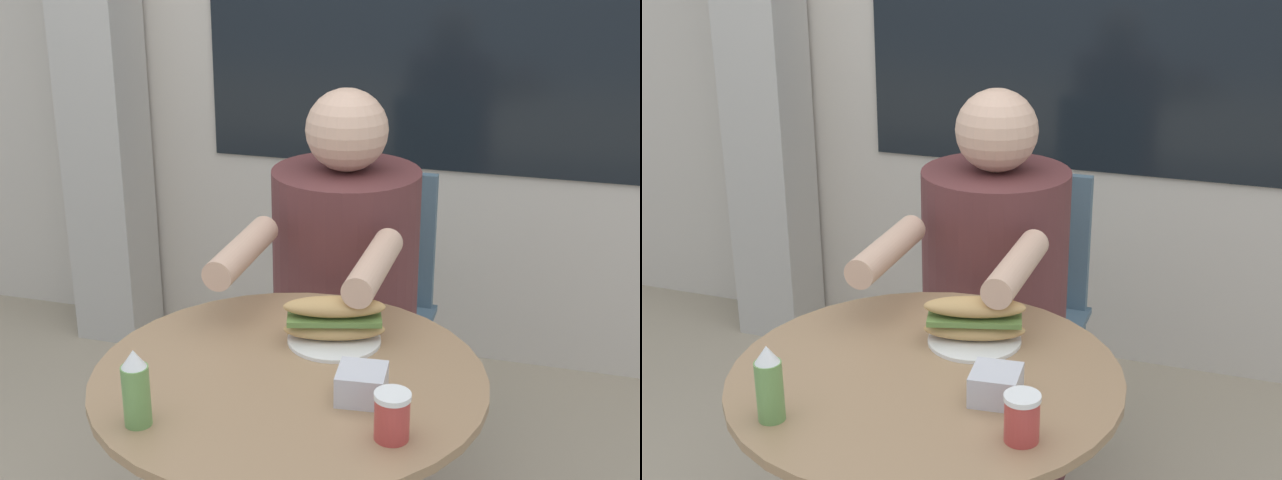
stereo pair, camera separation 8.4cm
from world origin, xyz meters
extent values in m
cube|color=#B2ADA3|center=(-1.18, 1.44, 1.20)|extent=(0.25, 0.25, 2.40)
cylinder|color=#997551|center=(0.00, 0.00, 0.74)|extent=(0.78, 0.78, 0.02)
cube|color=slate|center=(-0.05, 0.85, 0.44)|extent=(0.38, 0.38, 0.02)
cube|color=slate|center=(-0.05, 1.02, 0.66)|extent=(0.35, 0.03, 0.42)
cylinder|color=slate|center=(0.12, 0.68, 0.21)|extent=(0.03, 0.03, 0.43)
cylinder|color=slate|center=(-0.21, 0.68, 0.21)|extent=(0.03, 0.03, 0.43)
cylinder|color=slate|center=(0.12, 1.01, 0.21)|extent=(0.03, 0.03, 0.43)
cylinder|color=slate|center=(-0.21, 1.01, 0.21)|extent=(0.03, 0.03, 0.43)
cube|color=brown|center=(-0.05, 0.56, 0.23)|extent=(0.36, 0.48, 0.45)
cylinder|color=brown|center=(-0.05, 0.63, 0.72)|extent=(0.38, 0.38, 0.53)
sphere|color=#D6A889|center=(-0.05, 0.63, 1.09)|extent=(0.21, 0.21, 0.21)
cylinder|color=#D6A889|center=(0.10, 0.29, 0.88)|extent=(0.07, 0.30, 0.07)
cylinder|color=#D6A889|center=(-0.20, 0.29, 0.88)|extent=(0.07, 0.30, 0.07)
cylinder|color=white|center=(0.05, 0.16, 0.75)|extent=(0.20, 0.20, 0.01)
ellipsoid|color=tan|center=(0.05, 0.16, 0.78)|extent=(0.22, 0.12, 0.04)
cube|color=olive|center=(0.05, 0.16, 0.80)|extent=(0.21, 0.12, 0.01)
ellipsoid|color=tan|center=(0.05, 0.16, 0.83)|extent=(0.22, 0.12, 0.04)
cylinder|color=#B73D38|center=(0.24, -0.16, 0.79)|extent=(0.06, 0.06, 0.08)
cylinder|color=white|center=(0.24, -0.16, 0.83)|extent=(0.06, 0.06, 0.01)
cube|color=silver|center=(0.16, -0.05, 0.78)|extent=(0.10, 0.10, 0.06)
cylinder|color=#66934C|center=(-0.20, -0.24, 0.81)|extent=(0.05, 0.05, 0.11)
cone|color=white|center=(-0.20, -0.24, 0.88)|extent=(0.04, 0.04, 0.03)
camera|label=1|loc=(0.48, -1.46, 1.61)|focal=50.00mm
camera|label=2|loc=(0.56, -1.43, 1.61)|focal=50.00mm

